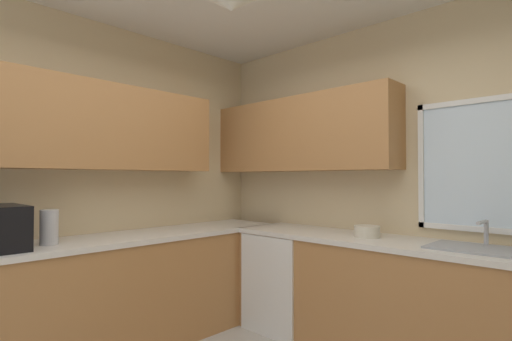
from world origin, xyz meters
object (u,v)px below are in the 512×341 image
object	(u,v)px
dishwasher	(287,280)
kettle	(49,227)
sink_assembly	(480,248)
bowl	(367,231)

from	to	relation	value
dishwasher	kettle	size ratio (longest dim) A/B	3.53
sink_assembly	bowl	xyz separation A→B (m)	(-0.80, -0.01, 0.03)
kettle	bowl	bearing A→B (deg)	52.54
sink_assembly	bowl	world-z (taller)	sink_assembly
kettle	sink_assembly	world-z (taller)	kettle
kettle	sink_assembly	distance (m)	2.92
kettle	sink_assembly	xyz separation A→B (m)	(2.23, 1.88, -0.11)
kettle	sink_assembly	size ratio (longest dim) A/B	0.41
dishwasher	sink_assembly	xyz separation A→B (m)	(1.59, 0.04, 0.49)
kettle	bowl	world-z (taller)	kettle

